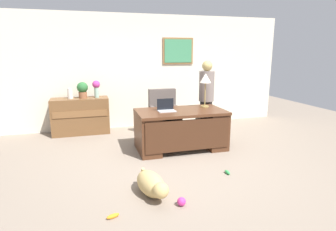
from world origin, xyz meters
The scene contains 15 objects.
ground_plane centered at (0.00, 0.00, 0.00)m, with size 12.00×12.00×0.00m, color gray.
back_wall centered at (0.01, 2.60, 1.35)m, with size 7.00×0.16×2.70m.
desk centered at (0.22, 0.62, 0.40)m, with size 1.66×0.91×0.75m.
credenza centered at (-1.63, 2.25, 0.41)m, with size 1.24×0.50×0.81m.
armchair centered at (0.13, 1.50, 0.47)m, with size 0.60×0.59×1.03m.
person_standing centered at (1.01, 1.27, 0.85)m, with size 0.32×0.32×1.65m.
dog_lying centered at (-0.72, -0.99, 0.16)m, with size 0.42×0.75×0.30m.
laptop centered at (-0.06, 0.68, 0.81)m, with size 0.32×0.22×0.22m.
desk_lamp centered at (0.79, 0.84, 1.28)m, with size 0.22×0.22×0.67m.
vase_with_flowers centered at (-1.25, 2.25, 1.05)m, with size 0.17×0.17×0.38m.
vase_empty centered at (-1.81, 2.25, 0.93)m, with size 0.12×0.12×0.23m, color silver.
potted_plant centered at (-1.55, 2.25, 1.01)m, with size 0.24×0.24×0.36m.
dog_toy_ball centered at (-0.43, -1.33, 0.05)m, with size 0.11×0.11×0.11m, color #D8338C.
dog_toy_bone centered at (-1.26, -1.37, 0.03)m, with size 0.15×0.05×0.05m, color orange.
dog_toy_plush centered at (0.54, -0.66, 0.03)m, with size 0.14×0.05×0.05m, color green.
Camera 1 is at (-1.45, -4.26, 1.83)m, focal length 30.10 mm.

